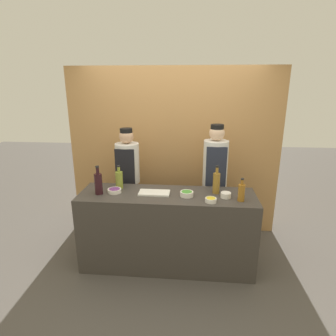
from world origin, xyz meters
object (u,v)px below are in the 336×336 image
object	(u,v)px
sauce_bowl_purple	(114,190)
bottle_amber	(241,192)
sauce_bowl_yellow	(211,200)
cutting_board	(154,193)
chef_left	(128,182)
bottle_oil	(119,179)
chef_right	(214,182)
sauce_bowl_red	(226,195)
bottle_wine	(98,183)
sauce_bowl_green	(187,194)
bottle_vinegar	(216,182)

from	to	relation	value
sauce_bowl_purple	bottle_amber	distance (m)	1.45
sauce_bowl_yellow	bottle_amber	size ratio (longest dim) A/B	0.47
cutting_board	chef_left	xyz separation A→B (m)	(-0.43, 0.52, -0.06)
bottle_oil	chef_right	distance (m)	1.25
bottle_oil	chef_left	world-z (taller)	chef_left
sauce_bowl_red	bottle_wine	world-z (taller)	bottle_wine
sauce_bowl_green	chef_left	distance (m)	0.99
sauce_bowl_yellow	bottle_oil	bearing A→B (deg)	163.30
sauce_bowl_yellow	cutting_board	world-z (taller)	sauce_bowl_yellow
bottle_vinegar	chef_left	xyz separation A→B (m)	(-1.15, 0.44, -0.19)
chef_left	sauce_bowl_green	bearing A→B (deg)	-34.97
bottle_vinegar	bottle_amber	xyz separation A→B (m)	(0.26, -0.20, -0.03)
sauce_bowl_yellow	cutting_board	distance (m)	0.67
sauce_bowl_green	chef_right	bearing A→B (deg)	58.13
sauce_bowl_purple	sauce_bowl_green	world-z (taller)	sauce_bowl_green
bottle_amber	bottle_wine	bearing A→B (deg)	178.09
sauce_bowl_yellow	chef_left	size ratio (longest dim) A/B	0.08
sauce_bowl_purple	sauce_bowl_yellow	world-z (taller)	sauce_bowl_yellow
bottle_wine	chef_left	world-z (taller)	chef_left
bottle_vinegar	chef_right	xyz separation A→B (m)	(0.01, 0.44, -0.15)
sauce_bowl_green	bottle_amber	distance (m)	0.60
sauce_bowl_green	cutting_board	size ratio (longest dim) A/B	0.42
sauce_bowl_green	bottle_wine	bearing A→B (deg)	-178.60
cutting_board	sauce_bowl_green	bearing A→B (deg)	-6.91
bottle_amber	chef_left	bearing A→B (deg)	155.32
bottle_wine	chef_right	world-z (taller)	chef_right
sauce_bowl_purple	sauce_bowl_yellow	bearing A→B (deg)	-9.15
bottle_wine	bottle_oil	distance (m)	0.28
sauce_bowl_red	sauce_bowl_green	distance (m)	0.44
sauce_bowl_yellow	chef_right	size ratio (longest dim) A/B	0.07
sauce_bowl_purple	cutting_board	bearing A→B (deg)	1.34
sauce_bowl_purple	bottle_oil	bearing A→B (deg)	81.37
sauce_bowl_red	bottle_amber	bearing A→B (deg)	-26.09
cutting_board	sauce_bowl_purple	bearing A→B (deg)	-178.66
sauce_bowl_red	sauce_bowl_yellow	size ratio (longest dim) A/B	0.94
sauce_bowl_red	chef_left	size ratio (longest dim) A/B	0.07
sauce_bowl_yellow	sauce_bowl_purple	bearing A→B (deg)	170.85
sauce_bowl_green	bottle_amber	bearing A→B (deg)	-7.53
sauce_bowl_yellow	sauce_bowl_green	world-z (taller)	sauce_bowl_green
sauce_bowl_green	bottle_vinegar	size ratio (longest dim) A/B	0.45
sauce_bowl_purple	bottle_amber	xyz separation A→B (m)	(1.45, -0.11, 0.08)
sauce_bowl_yellow	bottle_amber	bearing A→B (deg)	11.33
bottle_oil	sauce_bowl_purple	bearing A→B (deg)	-98.63
cutting_board	bottle_wine	distance (m)	0.65
chef_left	chef_right	distance (m)	1.17
sauce_bowl_yellow	chef_right	bearing A→B (deg)	82.91
sauce_bowl_purple	cutting_board	world-z (taller)	sauce_bowl_purple
sauce_bowl_red	bottle_oil	world-z (taller)	bottle_oil
sauce_bowl_red	sauce_bowl_yellow	xyz separation A→B (m)	(-0.17, -0.14, -0.01)
bottle_wine	bottle_amber	bearing A→B (deg)	-1.91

